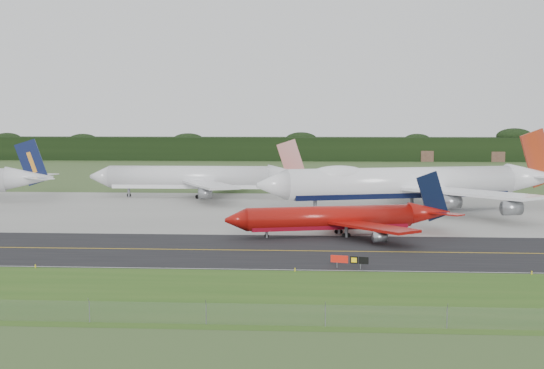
% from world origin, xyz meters
% --- Properties ---
extents(ground, '(600.00, 600.00, 0.00)m').
position_xyz_m(ground, '(0.00, 0.00, 0.00)').
color(ground, '#3D4E24').
rests_on(ground, ground).
extents(grass_verge, '(400.00, 30.00, 0.01)m').
position_xyz_m(grass_verge, '(0.00, -35.00, 0.01)').
color(grass_verge, '#2B5318').
rests_on(grass_verge, ground).
extents(taxiway, '(400.00, 32.00, 0.02)m').
position_xyz_m(taxiway, '(0.00, -4.00, 0.01)').
color(taxiway, black).
rests_on(taxiway, ground).
extents(apron, '(400.00, 78.00, 0.01)m').
position_xyz_m(apron, '(0.00, 51.00, 0.01)').
color(apron, gray).
rests_on(apron, ground).
extents(taxiway_centreline, '(400.00, 0.40, 0.00)m').
position_xyz_m(taxiway_centreline, '(0.00, -4.00, 0.03)').
color(taxiway_centreline, gold).
rests_on(taxiway_centreline, taxiway).
extents(taxiway_edge_line, '(400.00, 0.25, 0.00)m').
position_xyz_m(taxiway_edge_line, '(0.00, -19.50, 0.03)').
color(taxiway_edge_line, silver).
rests_on(taxiway_edge_line, taxiway).
extents(perimeter_fence, '(320.00, 0.10, 320.00)m').
position_xyz_m(perimeter_fence, '(0.00, -48.00, 1.10)').
color(perimeter_fence, slate).
rests_on(perimeter_fence, ground).
extents(horizon_treeline, '(700.00, 25.00, 12.00)m').
position_xyz_m(horizon_treeline, '(0.00, 273.76, 5.47)').
color(horizon_treeline, black).
rests_on(horizon_treeline, ground).
extents(jet_ba_747, '(73.14, 59.14, 18.79)m').
position_xyz_m(jet_ba_747, '(26.09, 50.94, 6.40)').
color(jet_ba_747, white).
rests_on(jet_ba_747, ground).
extents(jet_red_737, '(41.44, 33.04, 11.37)m').
position_xyz_m(jet_red_737, '(9.22, 12.70, 3.14)').
color(jet_red_737, '#99100B').
rests_on(jet_red_737, ground).
extents(jet_star_tail, '(59.46, 49.97, 15.74)m').
position_xyz_m(jet_star_tail, '(-26.95, 77.81, 5.25)').
color(jet_star_tail, silver).
rests_on(jet_star_tail, ground).
extents(taxiway_sign, '(5.20, 1.55, 1.77)m').
position_xyz_m(taxiway_sign, '(9.44, -18.02, 1.25)').
color(taxiway_sign, slate).
rests_on(taxiway_sign, ground).
extents(edge_marker_left, '(0.16, 0.16, 0.50)m').
position_xyz_m(edge_marker_left, '(-34.30, -20.50, 0.25)').
color(edge_marker_left, yellow).
rests_on(edge_marker_left, ground).
extents(edge_marker_center, '(0.16, 0.16, 0.50)m').
position_xyz_m(edge_marker_center, '(1.97, -20.50, 0.25)').
color(edge_marker_center, yellow).
rests_on(edge_marker_center, ground).
extents(edge_marker_right, '(0.16, 0.16, 0.50)m').
position_xyz_m(edge_marker_right, '(33.65, -20.50, 0.25)').
color(edge_marker_right, yellow).
rests_on(edge_marker_right, ground).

